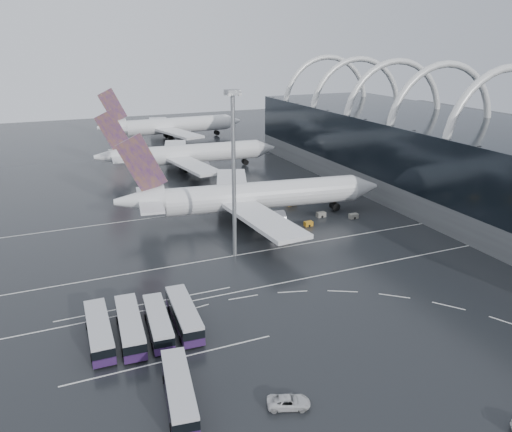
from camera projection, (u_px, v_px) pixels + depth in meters
name	position (u px, v px, depth m)	size (l,w,h in m)	color
ground	(283.00, 277.00, 88.01)	(420.00, 420.00, 0.00)	black
terminal	(471.00, 162.00, 124.33)	(42.00, 160.00, 34.90)	#585C5E
lane_marking_near	(288.00, 282.00, 86.27)	(120.00, 0.25, 0.01)	silver
lane_marking_mid	(256.00, 252.00, 98.41)	(120.00, 0.25, 0.01)	silver
lane_marking_far	(212.00, 210.00, 122.70)	(120.00, 0.25, 0.01)	silver
bus_bay_line_south	(172.00, 359.00, 65.26)	(28.00, 0.25, 0.01)	silver
bus_bay_line_north	(147.00, 303.00, 79.14)	(28.00, 0.25, 0.01)	silver
airliner_main	(250.00, 197.00, 115.03)	(62.86, 54.68, 21.28)	white
airliner_gate_b	(186.00, 155.00, 158.64)	(58.44, 52.52, 20.30)	white
airliner_gate_c	(170.00, 126.00, 208.40)	(61.55, 56.87, 21.96)	white
bus_row_near_a	(99.00, 331.00, 68.51)	(3.38, 13.25, 3.25)	#321543
bus_row_near_b	(130.00, 326.00, 69.59)	(3.94, 13.65, 3.32)	#321543
bus_row_near_c	(158.00, 322.00, 70.76)	(3.78, 12.63, 3.06)	#321543
bus_row_near_d	(184.00, 314.00, 72.59)	(3.71, 13.40, 3.26)	#321543
bus_row_far_b	(179.00, 391.00, 56.81)	(4.64, 13.12, 3.16)	#321543
van_curve_a	(289.00, 402.00, 56.63)	(2.28, 4.95, 1.37)	silver
floodlight_mast	(233.00, 156.00, 90.36)	(2.40, 2.40, 31.37)	gray
gse_cart_belly_a	(308.00, 224.00, 112.03)	(1.91, 1.13, 1.04)	#C07F19
gse_cart_belly_b	(321.00, 215.00, 117.74)	(2.12, 1.25, 1.16)	slate
gse_cart_belly_c	(287.00, 236.00, 104.97)	(2.01, 1.19, 1.10)	#C07F19
gse_cart_belly_d	(353.00, 216.00, 116.77)	(2.09, 1.23, 1.14)	slate
gse_cart_belly_e	(291.00, 203.00, 126.07)	(2.46, 1.45, 1.34)	#C07F19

